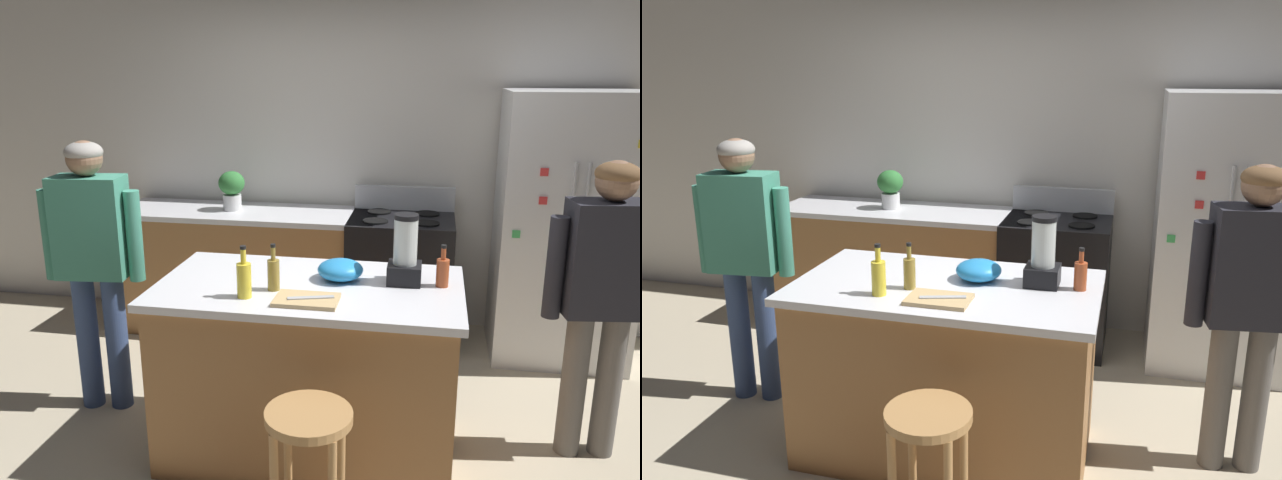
{
  "view_description": "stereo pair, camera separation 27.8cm",
  "coord_description": "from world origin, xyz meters",
  "views": [
    {
      "loc": [
        0.6,
        -2.93,
        2.03
      ],
      "look_at": [
        0.0,
        0.3,
        1.11
      ],
      "focal_mm": 35.04,
      "sensor_mm": 36.0,
      "label": 1
    },
    {
      "loc": [
        0.87,
        -2.87,
        2.03
      ],
      "look_at": [
        0.0,
        0.3,
        1.11
      ],
      "focal_mm": 35.04,
      "sensor_mm": 36.0,
      "label": 2
    }
  ],
  "objects": [
    {
      "name": "chef_knife",
      "position": [
        0.06,
        -0.25,
        0.98
      ],
      "size": [
        0.22,
        0.09,
        0.01
      ],
      "primitive_type": "cube",
      "rotation": [
        0.0,
        0.0,
        0.29
      ],
      "color": "#B7BABF",
      "rests_on": "cutting_board"
    },
    {
      "name": "bottle_soda",
      "position": [
        -0.27,
        -0.24,
        1.05
      ],
      "size": [
        0.07,
        0.07,
        0.26
      ],
      "color": "yellow",
      "rests_on": "kitchen_island"
    },
    {
      "name": "ground_plane",
      "position": [
        0.0,
        0.0,
        0.0
      ],
      "size": [
        14.0,
        14.0,
        0.0
      ],
      "primitive_type": "plane",
      "color": "beige"
    },
    {
      "name": "cutting_board",
      "position": [
        0.04,
        -0.25,
        0.97
      ],
      "size": [
        0.3,
        0.2,
        0.02
      ],
      "primitive_type": "cube",
      "color": "tan",
      "rests_on": "kitchen_island"
    },
    {
      "name": "bottle_vinegar",
      "position": [
        -0.16,
        -0.12,
        1.04
      ],
      "size": [
        0.06,
        0.06,
        0.24
      ],
      "color": "olive",
      "rests_on": "kitchen_island"
    },
    {
      "name": "bar_stool",
      "position": [
        0.15,
        -0.75,
        0.53
      ],
      "size": [
        0.36,
        0.36,
        0.69
      ],
      "color": "#B7844C",
      "rests_on": "ground_plane"
    },
    {
      "name": "refrigerator",
      "position": [
        1.5,
        1.5,
        0.94
      ],
      "size": [
        0.9,
        0.73,
        1.87
      ],
      "color": "silver",
      "rests_on": "ground_plane"
    },
    {
      "name": "person_by_island_left",
      "position": [
        -1.32,
        0.23,
        0.98
      ],
      "size": [
        0.6,
        0.26,
        1.63
      ],
      "color": "#384C7A",
      "rests_on": "ground_plane"
    },
    {
      "name": "bottle_cooking_sauce",
      "position": [
        0.66,
        0.09,
        1.03
      ],
      "size": [
        0.06,
        0.06,
        0.22
      ],
      "color": "#B24C26",
      "rests_on": "kitchen_island"
    },
    {
      "name": "person_by_sink_right",
      "position": [
        1.46,
        0.24,
        0.96
      ],
      "size": [
        0.6,
        0.27,
        1.59
      ],
      "color": "#66605B",
      "rests_on": "ground_plane"
    },
    {
      "name": "back_counter_run",
      "position": [
        -0.8,
        1.55,
        0.48
      ],
      "size": [
        2.0,
        0.64,
        0.96
      ],
      "color": "#9E6B3D",
      "rests_on": "ground_plane"
    },
    {
      "name": "kitchen_island",
      "position": [
        0.0,
        0.0,
        0.48
      ],
      "size": [
        1.55,
        0.87,
        0.96
      ],
      "color": "#9E6B3D",
      "rests_on": "ground_plane"
    },
    {
      "name": "back_wall",
      "position": [
        0.0,
        1.95,
        1.35
      ],
      "size": [
        8.0,
        0.1,
        2.7
      ],
      "primitive_type": "cube",
      "color": "silver",
      "rests_on": "ground_plane"
    },
    {
      "name": "potted_plant",
      "position": [
        -0.91,
        1.55,
        1.13
      ],
      "size": [
        0.2,
        0.2,
        0.3
      ],
      "color": "silver",
      "rests_on": "back_counter_run"
    },
    {
      "name": "mixing_bowl",
      "position": [
        0.14,
        0.1,
        1.01
      ],
      "size": [
        0.24,
        0.24,
        0.11
      ],
      "primitive_type": "ellipsoid",
      "color": "#268CD8",
      "rests_on": "kitchen_island"
    },
    {
      "name": "blender_appliance",
      "position": [
        0.47,
        0.11,
        1.11
      ],
      "size": [
        0.17,
        0.17,
        0.36
      ],
      "color": "black",
      "rests_on": "kitchen_island"
    },
    {
      "name": "stove_range",
      "position": [
        0.38,
        1.52,
        0.49
      ],
      "size": [
        0.76,
        0.65,
        1.14
      ],
      "color": "black",
      "rests_on": "ground_plane"
    }
  ]
}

